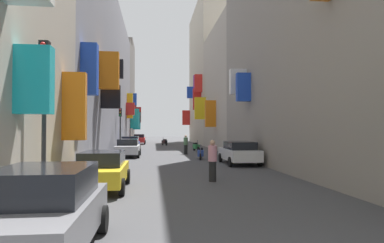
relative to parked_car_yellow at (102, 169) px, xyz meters
name	(u,v)px	position (x,y,z in m)	size (l,w,h in m)	color
ground_plane	(171,153)	(3.56, 18.97, -0.75)	(140.00, 140.00, 0.00)	#424244
building_left_mid_b	(95,84)	(-4.43, 24.93, 6.50)	(7.05, 22.00, 14.50)	gray
building_left_mid_c	(111,93)	(-4.39, 38.71, 6.89)	(7.26, 5.59, 15.35)	slate
building_left_far	(116,92)	(-4.41, 45.24, 7.72)	(7.34, 7.46, 16.99)	slate
building_right_mid_a	(239,89)	(11.55, 24.28, 6.08)	(7.40, 14.28, 13.68)	#B2A899
building_right_mid_b	(214,75)	(11.55, 40.19, 10.13)	(7.37, 17.57, 21.77)	#BCB29E
parked_car_yellow	(102,169)	(0.00, 0.00, 0.00)	(1.89, 3.93, 1.42)	gold
parked_car_red	(139,139)	(-0.15, 37.83, 0.03)	(1.84, 4.12, 1.48)	#B21E1E
parked_car_blue	(130,143)	(-0.42, 21.99, 0.04)	(1.98, 4.24, 1.50)	navy
parked_car_white	(239,152)	(7.40, 8.22, 0.03)	(2.00, 4.48, 1.46)	white
parked_car_silver	(128,147)	(-0.13, 15.03, 0.02)	(1.98, 4.40, 1.44)	#B7B7BC
parked_car_grey	(41,211)	(-0.08, -6.71, 0.07)	(1.99, 3.93, 1.57)	slate
scooter_blue	(201,153)	(5.45, 12.04, -0.28)	(0.62, 1.84, 1.13)	#2D4CAD
scooter_green	(196,146)	(6.29, 21.38, -0.28)	(0.63, 1.77, 1.13)	#287F3D
scooter_black	(164,142)	(3.46, 33.72, -0.28)	(0.78, 1.91, 1.13)	black
pedestrian_crossing	(213,161)	(4.46, 1.39, 0.15)	(0.50, 0.50, 1.79)	black
pedestrian_near_left	(186,145)	(4.81, 17.05, 0.12)	(0.51, 0.51, 1.72)	black
traffic_light_near_corner	(120,123)	(-1.08, 18.33, 2.09)	(0.26, 0.34, 4.15)	#2D2D2D
traffic_light_far_corner	(44,96)	(-1.07, -3.39, 2.42)	(0.26, 0.34, 4.69)	#2D2D2D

